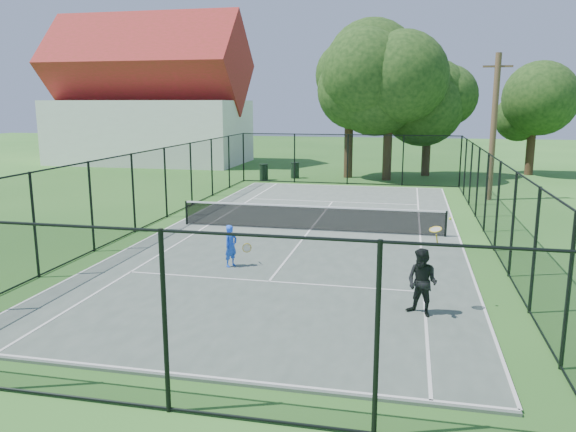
% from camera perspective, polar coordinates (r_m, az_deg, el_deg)
% --- Properties ---
extents(ground, '(120.00, 120.00, 0.00)m').
position_cam_1_polar(ground, '(21.45, 2.23, -1.61)').
color(ground, '#2C6322').
extents(tennis_court, '(11.00, 24.00, 0.06)m').
position_cam_1_polar(tennis_court, '(21.44, 2.23, -1.53)').
color(tennis_court, '#515F55').
rests_on(tennis_court, ground).
extents(tennis_net, '(10.08, 0.08, 0.95)m').
position_cam_1_polar(tennis_net, '(21.33, 2.24, -0.09)').
color(tennis_net, black).
rests_on(tennis_net, tennis_court).
extents(fence, '(13.10, 26.10, 3.00)m').
position_cam_1_polar(fence, '(21.16, 2.26, 2.35)').
color(fence, black).
rests_on(fence, ground).
extents(tree_near_left, '(6.71, 6.71, 8.76)m').
position_cam_1_polar(tree_near_left, '(36.93, 6.28, 12.24)').
color(tree_near_left, '#332114').
rests_on(tree_near_left, ground).
extents(tree_near_mid, '(6.14, 6.14, 8.03)m').
position_cam_1_polar(tree_near_mid, '(36.01, 10.23, 11.45)').
color(tree_near_mid, '#332114').
rests_on(tree_near_mid, ground).
extents(tree_near_right, '(5.40, 5.40, 7.46)m').
position_cam_1_polar(tree_near_right, '(38.83, 14.08, 10.96)').
color(tree_near_right, '#332114').
rests_on(tree_near_right, ground).
extents(tree_far_right, '(4.91, 4.91, 6.50)m').
position_cam_1_polar(tree_far_right, '(41.48, 23.66, 9.38)').
color(tree_far_right, '#332114').
rests_on(tree_far_right, ground).
extents(building, '(15.30, 8.15, 11.87)m').
position_cam_1_polar(building, '(47.30, -13.90, 11.24)').
color(building, silver).
rests_on(building, ground).
extents(trash_bin_left, '(0.58, 0.58, 1.03)m').
position_cam_1_polar(trash_bin_left, '(35.72, -2.47, 4.50)').
color(trash_bin_left, black).
rests_on(trash_bin_left, ground).
extents(trash_bin_right, '(0.58, 0.58, 1.03)m').
position_cam_1_polar(trash_bin_right, '(36.61, 0.71, 4.68)').
color(trash_bin_right, black).
rests_on(trash_bin_right, ground).
extents(utility_pole, '(1.40, 0.30, 7.21)m').
position_cam_1_polar(utility_pole, '(29.88, 20.16, 8.51)').
color(utility_pole, '#4C3823').
rests_on(utility_pole, ground).
extents(player_blue, '(0.82, 0.54, 1.25)m').
position_cam_1_polar(player_blue, '(16.70, -5.81, -3.04)').
color(player_blue, blue).
rests_on(player_blue, tennis_court).
extents(player_black, '(1.09, 1.18, 2.18)m').
position_cam_1_polar(player_black, '(13.18, 13.47, -6.56)').
color(player_black, black).
rests_on(player_black, tennis_court).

